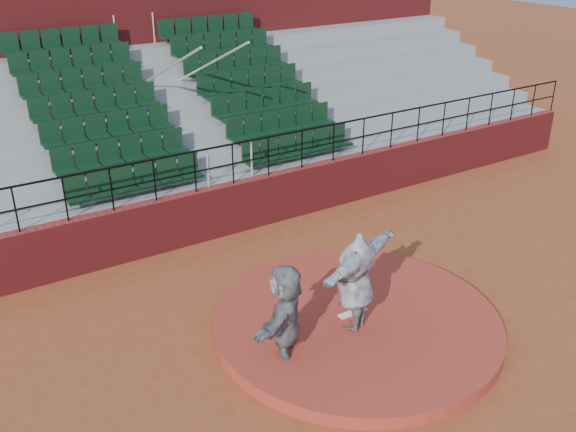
% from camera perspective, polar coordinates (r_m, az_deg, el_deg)
% --- Properties ---
extents(ground, '(90.00, 90.00, 0.00)m').
position_cam_1_polar(ground, '(12.68, 6.13, -9.84)').
color(ground, brown).
rests_on(ground, ground).
extents(pitchers_mound, '(5.50, 5.50, 0.25)m').
position_cam_1_polar(pitchers_mound, '(12.60, 6.16, -9.38)').
color(pitchers_mound, '#A33524').
rests_on(pitchers_mound, ground).
extents(pitching_rubber, '(0.60, 0.15, 0.03)m').
position_cam_1_polar(pitching_rubber, '(12.62, 5.76, -8.53)').
color(pitching_rubber, white).
rests_on(pitching_rubber, pitchers_mound).
extents(boundary_wall, '(24.00, 0.30, 1.30)m').
position_cam_1_polar(boundary_wall, '(16.03, -4.77, 0.79)').
color(boundary_wall, maroon).
rests_on(boundary_wall, ground).
extents(wall_railing, '(24.04, 0.05, 1.03)m').
position_cam_1_polar(wall_railing, '(15.51, -4.95, 5.44)').
color(wall_railing, black).
rests_on(wall_railing, boundary_wall).
extents(seating_deck, '(24.00, 5.97, 4.63)m').
position_cam_1_polar(seating_deck, '(18.85, -10.09, 6.86)').
color(seating_deck, gray).
rests_on(seating_deck, ground).
extents(press_box_facade, '(24.00, 3.00, 7.10)m').
position_cam_1_polar(press_box_facade, '(21.97, -14.69, 14.72)').
color(press_box_facade, maroon).
rests_on(press_box_facade, ground).
extents(pitcher, '(2.49, 1.56, 1.98)m').
position_cam_1_polar(pitcher, '(11.71, 6.01, -5.83)').
color(pitcher, black).
rests_on(pitcher, pitchers_mound).
extents(fielder, '(1.78, 1.62, 1.98)m').
position_cam_1_polar(fielder, '(11.16, -0.24, -8.93)').
color(fielder, black).
rests_on(fielder, ground).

